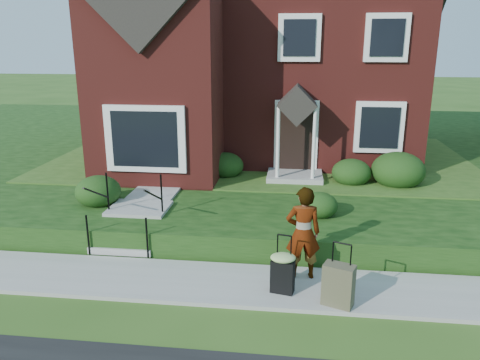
# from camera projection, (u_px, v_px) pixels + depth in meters

# --- Properties ---
(ground) EXTENTS (120.00, 120.00, 0.00)m
(ground) POSITION_uv_depth(u_px,v_px,m) (229.00, 286.00, 8.94)
(ground) COLOR #2D5119
(ground) RESTS_ON ground
(sidewalk) EXTENTS (60.00, 1.60, 0.08)m
(sidewalk) POSITION_uv_depth(u_px,v_px,m) (229.00, 284.00, 8.93)
(sidewalk) COLOR #9E9B93
(sidewalk) RESTS_ON ground
(terrace) EXTENTS (44.00, 20.00, 0.60)m
(terrace) POSITION_uv_depth(u_px,v_px,m) (365.00, 151.00, 18.79)
(terrace) COLOR black
(terrace) RESTS_ON ground
(walkway) EXTENTS (1.20, 6.00, 0.06)m
(walkway) POSITION_uv_depth(u_px,v_px,m) (169.00, 178.00, 13.81)
(walkway) COLOR #9E9B93
(walkway) RESTS_ON terrace
(main_house) EXTENTS (10.40, 10.20, 9.40)m
(main_house) POSITION_uv_depth(u_px,v_px,m) (260.00, 20.00, 16.63)
(main_house) COLOR maroon
(main_house) RESTS_ON terrace
(front_steps) EXTENTS (1.40, 2.02, 1.50)m
(front_steps) POSITION_uv_depth(u_px,v_px,m) (133.00, 222.00, 10.85)
(front_steps) COLOR #9E9B93
(front_steps) RESTS_ON ground
(foundation_shrubs) EXTENTS (9.75, 4.10, 1.04)m
(foundation_shrubs) POSITION_uv_depth(u_px,v_px,m) (253.00, 168.00, 13.25)
(foundation_shrubs) COLOR #153710
(foundation_shrubs) RESTS_ON terrace
(woman) EXTENTS (0.72, 0.52, 1.83)m
(woman) POSITION_uv_depth(u_px,v_px,m) (303.00, 233.00, 8.88)
(woman) COLOR #999999
(woman) RESTS_ON sidewalk
(suitcase_black) EXTENTS (0.52, 0.46, 1.10)m
(suitcase_black) POSITION_uv_depth(u_px,v_px,m) (283.00, 271.00, 8.45)
(suitcase_black) COLOR black
(suitcase_black) RESTS_ON sidewalk
(suitcase_olive) EXTENTS (0.59, 0.46, 1.14)m
(suitcase_olive) POSITION_uv_depth(u_px,v_px,m) (338.00, 285.00, 8.04)
(suitcase_olive) COLOR brown
(suitcase_olive) RESTS_ON sidewalk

